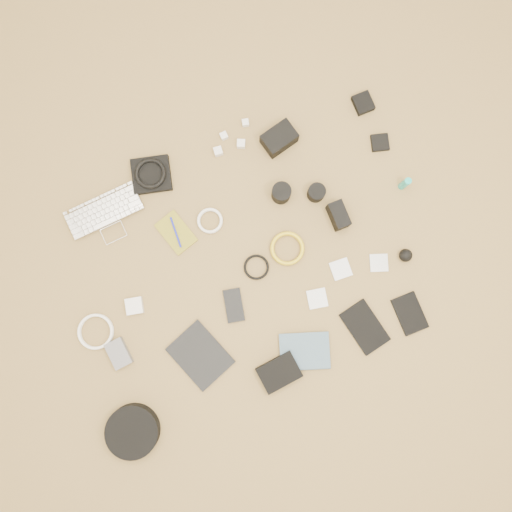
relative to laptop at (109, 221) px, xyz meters
name	(u,v)px	position (x,y,z in m)	size (l,w,h in m)	color
room_shell	(229,205)	(0.44, -0.37, 1.24)	(4.04, 4.04, 2.58)	olive
laptop	(109,221)	(0.00, 0.00, 0.00)	(0.30, 0.21, 0.02)	silver
headphone_pouch	(151,175)	(0.22, 0.11, 0.00)	(0.15, 0.14, 0.03)	black
headphones	(150,174)	(0.22, 0.11, 0.02)	(0.12, 0.12, 0.02)	black
charger_a	(218,151)	(0.51, 0.10, 0.00)	(0.03, 0.03, 0.03)	silver
charger_b	(224,136)	(0.55, 0.15, 0.00)	(0.03, 0.03, 0.03)	silver
charger_c	(245,123)	(0.65, 0.17, 0.00)	(0.03, 0.03, 0.02)	silver
charger_d	(241,144)	(0.60, 0.09, 0.00)	(0.03, 0.03, 0.03)	silver
dslr_camera	(279,139)	(0.75, 0.05, 0.03)	(0.13, 0.09, 0.07)	black
lens_pouch	(363,103)	(1.12, 0.07, 0.00)	(0.07, 0.08, 0.03)	black
notebook_olive	(176,233)	(0.23, -0.14, -0.01)	(0.10, 0.16, 0.01)	olive
pen_blue	(176,232)	(0.23, -0.14, 0.00)	(0.01, 0.01, 0.13)	#161BB4
cable_white_a	(210,221)	(0.37, -0.15, -0.01)	(0.10, 0.10, 0.01)	white
lens_a	(281,193)	(0.67, -0.16, 0.03)	(0.08, 0.08, 0.08)	black
lens_b	(316,193)	(0.80, -0.20, 0.02)	(0.07, 0.07, 0.06)	black
card_reader	(380,143)	(1.12, -0.11, 0.00)	(0.07, 0.07, 0.02)	black
power_brick	(135,306)	(-0.02, -0.35, 0.00)	(0.06, 0.06, 0.03)	silver
cable_white_b	(96,331)	(-0.20, -0.39, -0.01)	(0.14, 0.14, 0.01)	white
cable_black	(256,267)	(0.47, -0.39, -0.01)	(0.10, 0.10, 0.01)	black
cable_yellow	(287,249)	(0.61, -0.36, 0.00)	(0.13, 0.13, 0.02)	gold
flash	(338,216)	(0.85, -0.32, 0.03)	(0.06, 0.11, 0.08)	black
lens_cleaner	(405,184)	(1.13, -0.30, 0.04)	(0.03, 0.03, 0.09)	#1AA99F
battery_charger	(119,353)	(-0.14, -0.50, 0.00)	(0.07, 0.11, 0.03)	slate
tablet	(200,355)	(0.15, -0.62, -0.01)	(0.17, 0.22, 0.01)	black
phone	(234,305)	(0.34, -0.49, -0.01)	(0.07, 0.13, 0.01)	black
filter_case_left	(317,299)	(0.65, -0.59, -0.01)	(0.07, 0.07, 0.01)	silver
filter_case_mid	(341,269)	(0.78, -0.52, -0.01)	(0.07, 0.07, 0.01)	silver
filter_case_right	(379,263)	(0.93, -0.55, -0.01)	(0.07, 0.07, 0.01)	silver
air_blower	(406,255)	(1.03, -0.56, 0.01)	(0.05, 0.05, 0.05)	black
headphone_case	(133,431)	(-0.19, -0.79, 0.02)	(0.20, 0.20, 0.06)	black
drive_case	(279,372)	(0.41, -0.80, 0.01)	(0.15, 0.11, 0.04)	black
paperback	(306,370)	(0.50, -0.83, 0.00)	(0.14, 0.19, 0.02)	#445E73
notebook_black_a	(365,327)	(0.78, -0.76, -0.01)	(0.12, 0.19, 0.01)	black
notebook_black_b	(410,314)	(0.96, -0.78, -0.01)	(0.10, 0.15, 0.01)	black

